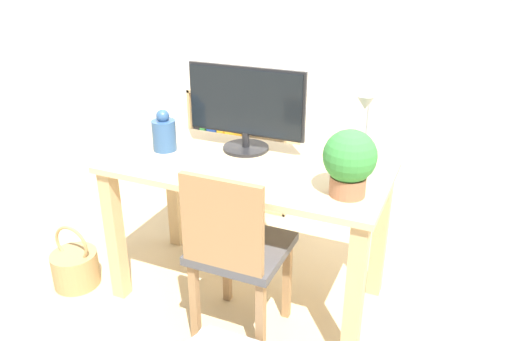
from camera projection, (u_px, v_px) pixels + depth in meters
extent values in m
plane|color=#CCB284|center=(249.00, 292.00, 2.66)|extent=(10.00, 10.00, 0.00)
cube|color=white|center=(324.00, 15.00, 3.10)|extent=(8.00, 0.05, 2.60)
cube|color=#D8BC8C|center=(248.00, 167.00, 2.36)|extent=(1.33, 0.67, 0.03)
cube|color=tan|center=(115.00, 236.00, 2.50)|extent=(0.07, 0.07, 0.71)
cube|color=tan|center=(354.00, 298.00, 2.06)|extent=(0.07, 0.07, 0.71)
cube|color=tan|center=(174.00, 191.00, 2.97)|extent=(0.07, 0.07, 0.71)
cube|color=tan|center=(380.00, 233.00, 2.53)|extent=(0.07, 0.07, 0.71)
cylinder|color=#232326|center=(246.00, 148.00, 2.53)|extent=(0.23, 0.23, 0.02)
cylinder|color=#232326|center=(246.00, 139.00, 2.51)|extent=(0.04, 0.04, 0.08)
cube|color=#232326|center=(246.00, 101.00, 2.43)|extent=(0.61, 0.02, 0.34)
cube|color=black|center=(245.00, 101.00, 2.43)|extent=(0.59, 0.03, 0.32)
cube|color=silver|center=(218.00, 164.00, 2.34)|extent=(0.32, 0.11, 0.02)
cylinder|color=#33598C|center=(164.00, 135.00, 2.49)|extent=(0.12, 0.12, 0.16)
sphere|color=#33598C|center=(163.00, 116.00, 2.45)|extent=(0.07, 0.07, 0.07)
cylinder|color=#B7B7BC|center=(363.00, 169.00, 2.28)|extent=(0.10, 0.10, 0.02)
cylinder|color=#B7B7BC|center=(367.00, 131.00, 2.20)|extent=(0.02, 0.02, 0.35)
cylinder|color=#B7B7BC|center=(368.00, 95.00, 2.09)|extent=(0.01, 0.10, 0.01)
cone|color=#B7B7BC|center=(365.00, 103.00, 2.06)|extent=(0.08, 0.08, 0.06)
cylinder|color=#9E6647|center=(347.00, 185.00, 2.05)|extent=(0.15, 0.15, 0.08)
sphere|color=#388C3D|center=(350.00, 156.00, 1.99)|extent=(0.22, 0.22, 0.22)
cube|color=#4C4C51|center=(242.00, 248.00, 2.23)|extent=(0.40, 0.40, 0.04)
cube|color=#9E754C|center=(222.00, 225.00, 1.99)|extent=(0.36, 0.03, 0.40)
cube|color=#9E754C|center=(195.00, 302.00, 2.25)|extent=(0.04, 0.04, 0.43)
cube|color=#9E754C|center=(261.00, 322.00, 2.13)|extent=(0.04, 0.04, 0.43)
cube|color=#9E754C|center=(227.00, 264.00, 2.52)|extent=(0.04, 0.04, 0.43)
cube|color=#9E754C|center=(287.00, 280.00, 2.40)|extent=(0.04, 0.04, 0.43)
cube|color=tan|center=(200.00, 140.00, 3.62)|extent=(0.02, 0.28, 0.81)
cube|color=tan|center=(292.00, 155.00, 3.36)|extent=(0.02, 0.28, 0.81)
cube|color=tan|center=(245.00, 198.00, 3.65)|extent=(0.72, 0.28, 0.02)
cube|color=tan|center=(244.00, 92.00, 3.33)|extent=(0.72, 0.28, 0.02)
cube|color=tan|center=(245.00, 147.00, 3.49)|extent=(0.69, 0.28, 0.02)
cube|color=navy|center=(206.00, 171.00, 3.70)|extent=(0.04, 0.24, 0.31)
cube|color=black|center=(212.00, 174.00, 3.69)|extent=(0.04, 0.24, 0.27)
cube|color=navy|center=(219.00, 175.00, 3.66)|extent=(0.05, 0.24, 0.28)
cube|color=beige|center=(227.00, 173.00, 3.63)|extent=(0.07, 0.24, 0.32)
cube|color=black|center=(204.00, 122.00, 3.54)|extent=(0.04, 0.24, 0.26)
cube|color=#2D7F38|center=(210.00, 126.00, 3.53)|extent=(0.04, 0.24, 0.22)
cube|color=navy|center=(219.00, 127.00, 3.51)|extent=(0.07, 0.24, 0.23)
cube|color=orange|center=(228.00, 126.00, 3.48)|extent=(0.05, 0.24, 0.26)
cube|color=orange|center=(236.00, 128.00, 3.45)|extent=(0.07, 0.24, 0.26)
cylinder|color=tan|center=(76.00, 269.00, 2.69)|extent=(0.24, 0.24, 0.19)
torus|color=tan|center=(71.00, 244.00, 2.63)|extent=(0.21, 0.02, 0.21)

